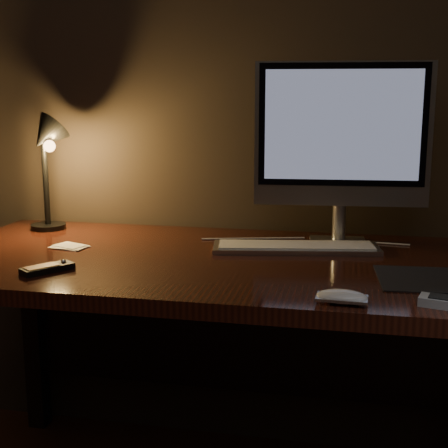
% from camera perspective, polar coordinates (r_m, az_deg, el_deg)
% --- Properties ---
extents(desk, '(1.60, 0.75, 0.75)m').
position_cam_1_polar(desk, '(1.77, 0.37, -6.57)').
color(desk, black).
rests_on(desk, ground).
extents(monitor, '(0.50, 0.16, 0.52)m').
position_cam_1_polar(monitor, '(1.81, 10.73, 7.72)').
color(monitor, silver).
rests_on(monitor, desk).
extents(keyboard, '(0.48, 0.20, 0.02)m').
position_cam_1_polar(keyboard, '(1.76, 6.58, -2.11)').
color(keyboard, silver).
rests_on(keyboard, desk).
extents(mousepad, '(0.28, 0.23, 0.00)m').
position_cam_1_polar(mousepad, '(1.55, 18.83, -4.83)').
color(mousepad, black).
rests_on(mousepad, desk).
extents(mouse, '(0.11, 0.06, 0.02)m').
position_cam_1_polar(mouse, '(1.33, 10.72, -6.72)').
color(mouse, white).
rests_on(mouse, desk).
extents(media_remote, '(0.11, 0.13, 0.02)m').
position_cam_1_polar(media_remote, '(1.60, -15.85, -3.90)').
color(media_remote, black).
rests_on(media_remote, desk).
extents(papers, '(0.12, 0.09, 0.01)m').
position_cam_1_polar(papers, '(1.84, -13.95, -2.00)').
color(papers, white).
rests_on(papers, desk).
extents(desk_lamp, '(0.19, 0.20, 0.38)m').
position_cam_1_polar(desk_lamp, '(2.04, -15.94, 6.36)').
color(desk_lamp, black).
rests_on(desk_lamp, desk).
extents(cable, '(0.60, 0.03, 0.01)m').
position_cam_1_polar(cable, '(1.87, 7.43, -1.54)').
color(cable, white).
rests_on(cable, desk).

